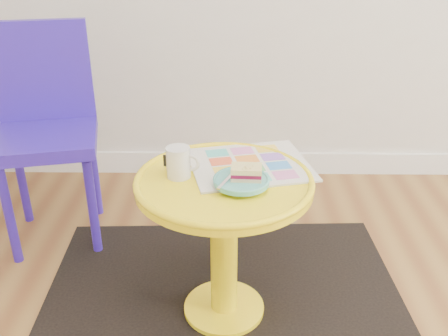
{
  "coord_description": "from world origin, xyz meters",
  "views": [
    {
      "loc": [
        -0.63,
        -0.47,
        1.23
      ],
      "look_at": [
        -0.65,
        0.9,
        0.56
      ],
      "focal_mm": 40.0,
      "sensor_mm": 36.0,
      "label": 1
    }
  ],
  "objects_px": {
    "chair": "(46,120)",
    "newspaper": "(250,164)",
    "side_table": "(224,220)",
    "mug": "(179,162)",
    "plate": "(241,181)"
  },
  "relations": [
    {
      "from": "newspaper",
      "to": "mug",
      "type": "height_order",
      "value": "mug"
    },
    {
      "from": "chair",
      "to": "plate",
      "type": "xyz_separation_m",
      "value": [
        0.79,
        -0.59,
        0.03
      ]
    },
    {
      "from": "chair",
      "to": "plate",
      "type": "bearing_deg",
      "value": -49.27
    },
    {
      "from": "side_table",
      "to": "chair",
      "type": "distance_m",
      "value": 0.92
    },
    {
      "from": "chair",
      "to": "mug",
      "type": "relative_size",
      "value": 8.42
    },
    {
      "from": "side_table",
      "to": "plate",
      "type": "xyz_separation_m",
      "value": [
        0.05,
        -0.04,
        0.17
      ]
    },
    {
      "from": "chair",
      "to": "mug",
      "type": "xyz_separation_m",
      "value": [
        0.6,
        -0.52,
        0.06
      ]
    },
    {
      "from": "side_table",
      "to": "plate",
      "type": "distance_m",
      "value": 0.18
    },
    {
      "from": "side_table",
      "to": "plate",
      "type": "height_order",
      "value": "plate"
    },
    {
      "from": "mug",
      "to": "plate",
      "type": "bearing_deg",
      "value": -3.17
    },
    {
      "from": "chair",
      "to": "newspaper",
      "type": "bearing_deg",
      "value": -40.85
    },
    {
      "from": "side_table",
      "to": "newspaper",
      "type": "height_order",
      "value": "newspaper"
    },
    {
      "from": "newspaper",
      "to": "mug",
      "type": "relative_size",
      "value": 3.56
    },
    {
      "from": "newspaper",
      "to": "side_table",
      "type": "bearing_deg",
      "value": -141.69
    },
    {
      "from": "chair",
      "to": "newspaper",
      "type": "height_order",
      "value": "chair"
    }
  ]
}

